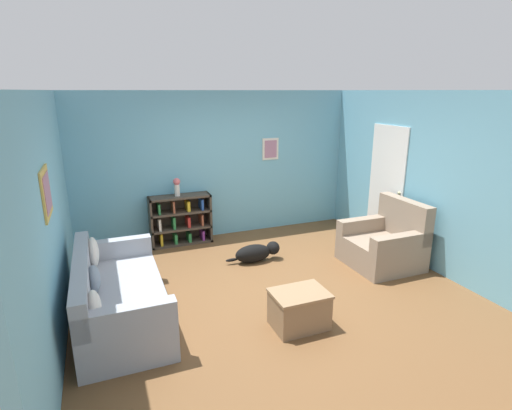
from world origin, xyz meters
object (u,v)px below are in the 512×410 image
coffee_table (299,308)px  recliner_chair (385,243)px  vase (177,186)px  dog (257,253)px  couch (116,297)px  bookshelf (180,220)px

coffee_table → recliner_chair: bearing=27.1°
vase → recliner_chair: bearing=-36.3°
recliner_chair → vase: bearing=143.7°
recliner_chair → dog: bearing=155.7°
couch → bookshelf: size_ratio=1.92×
recliner_chair → dog: 1.98m
couch → bookshelf: bearing=61.6°
coffee_table → vase: (-0.75, 3.06, 0.81)m
couch → recliner_chair: (3.93, 0.15, 0.04)m
couch → recliner_chair: recliner_chair is taller
bookshelf → dog: bearing=-52.9°
couch → dog: couch is taller
recliner_chair → vase: (-2.77, 2.03, 0.70)m
bookshelf → vase: size_ratio=3.39×
recliner_chair → dog: recliner_chair is taller
bookshelf → vase: bearing=-147.3°
recliner_chair → bookshelf: bearing=143.1°
coffee_table → dog: size_ratio=0.71×
bookshelf → recliner_chair: bearing=-36.9°
couch → dog: (2.13, 0.96, -0.15)m
recliner_chair → couch: bearing=-177.8°
bookshelf → vase: vase is taller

